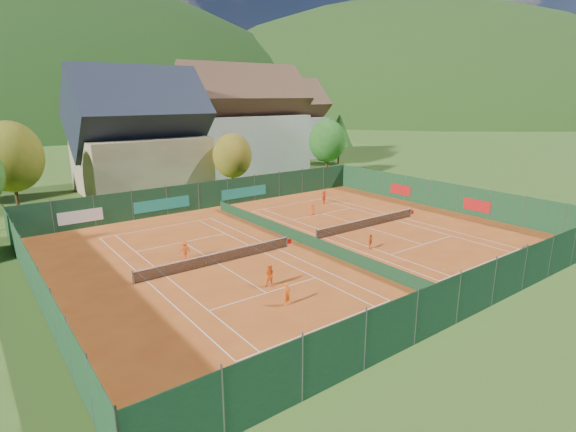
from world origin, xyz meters
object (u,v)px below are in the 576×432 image
at_px(player_left_mid, 270,276).
at_px(player_right_near, 370,242).
at_px(chalet, 140,140).
at_px(ball_hopper, 525,248).
at_px(player_left_far, 185,250).
at_px(hotel_block_a, 242,126).
at_px(player_right_far_b, 324,197).
at_px(player_right_far_a, 312,209).
at_px(player_left_near, 287,294).
at_px(hotel_block_b, 282,125).

height_order(player_left_mid, player_right_near, player_left_mid).
height_order(chalet, player_right_near, chalet).
height_order(ball_hopper, player_left_far, player_left_far).
distance_m(chalet, player_right_near, 35.60).
height_order(hotel_block_a, player_right_far_b, hotel_block_a).
bearing_deg(chalet, ball_hopper, -70.28).
bearing_deg(hotel_block_a, chalet, -162.47).
xyz_separation_m(player_left_mid, player_right_far_a, (13.93, 12.41, -0.15)).
relative_size(hotel_block_a, player_left_far, 14.77).
relative_size(ball_hopper, player_left_near, 0.55).
bearing_deg(hotel_block_a, hotel_block_b, 29.74).
bearing_deg(hotel_block_b, chalet, -157.01).
bearing_deg(player_left_near, player_right_near, 4.42).
height_order(ball_hopper, player_right_near, player_right_near).
height_order(player_left_mid, player_right_far_a, player_left_mid).
bearing_deg(player_left_far, hotel_block_b, -130.41).
bearing_deg(player_right_near, player_right_far_a, 40.26).
relative_size(hotel_block_a, player_right_near, 17.19).
relative_size(player_right_near, player_right_far_b, 0.82).
height_order(chalet, player_right_far_b, chalet).
distance_m(hotel_block_a, hotel_block_b, 16.14).
distance_m(chalet, ball_hopper, 45.88).
bearing_deg(player_right_far_b, player_left_far, -24.26).
bearing_deg(player_right_far_a, player_right_near, 75.70).
bearing_deg(player_left_far, player_right_far_b, -157.19).
xyz_separation_m(chalet, player_left_mid, (-4.29, -35.80, -5.84)).
distance_m(ball_hopper, player_left_mid, 20.85).
xyz_separation_m(player_left_near, player_right_far_a, (14.65, 15.22, -0.09)).
height_order(player_left_mid, player_right_far_b, player_left_mid).
relative_size(ball_hopper, player_left_far, 0.55).
bearing_deg(hotel_block_b, player_right_near, -118.56).
xyz_separation_m(chalet, player_left_far, (-6.58, -27.51, -5.89)).
distance_m(hotel_block_a, player_left_mid, 48.30).
bearing_deg(player_right_far_a, hotel_block_a, -106.66).
bearing_deg(hotel_block_b, player_left_mid, -126.82).
xyz_separation_m(hotel_block_b, player_right_near, (-26.38, -48.47, -5.99)).
bearing_deg(player_left_mid, player_right_far_b, 79.16).
bearing_deg(hotel_block_b, ball_hopper, -107.26).
xyz_separation_m(player_left_near, player_right_far_b, (19.06, 18.45, 0.03)).
height_order(chalet, player_left_near, chalet).
height_order(hotel_block_b, player_left_far, hotel_block_b).
height_order(hotel_block_b, player_right_far_b, hotel_block_b).
bearing_deg(player_left_far, player_right_near, 155.43).
bearing_deg(hotel_block_a, ball_hopper, -94.28).
height_order(hotel_block_b, player_left_near, hotel_block_b).
bearing_deg(ball_hopper, hotel_block_a, 85.72).
height_order(hotel_block_a, player_right_far_a, hotel_block_a).
bearing_deg(player_left_far, player_right_far_a, -162.53).
bearing_deg(player_right_near, ball_hopper, -78.14).
bearing_deg(player_left_near, ball_hopper, -26.86).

